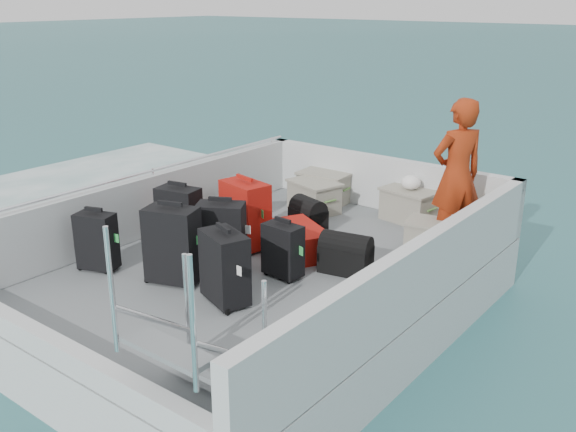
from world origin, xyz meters
name	(u,v)px	position (x,y,z in m)	size (l,w,h in m)	color
ground	(268,318)	(0.00, 0.00, 0.00)	(160.00, 160.00, 0.00)	#164B4F
wake_foam	(24,226)	(-4.80, 0.00, 0.00)	(10.00, 10.00, 0.00)	white
ferry_hull	(267,293)	(0.00, 0.00, 0.30)	(3.60, 5.00, 0.60)	silver
deck	(267,267)	(0.00, 0.00, 0.61)	(3.30, 4.70, 0.02)	gray
deck_fittings	(273,249)	(0.35, -0.32, 0.99)	(3.60, 5.00, 0.90)	silver
suitcase_0	(97,242)	(-1.30, -1.15, 0.93)	(0.39, 0.22, 0.61)	black
suitcase_1	(179,218)	(-1.09, -0.20, 0.97)	(0.47, 0.27, 0.70)	black
suitcase_3	(173,246)	(-0.46, -0.87, 1.00)	(0.51, 0.30, 0.77)	black
suitcase_4	(221,236)	(-0.33, -0.33, 0.97)	(0.48, 0.28, 0.70)	black
suitcase_5	(245,215)	(-0.54, 0.28, 1.00)	(0.55, 0.33, 0.75)	#9C130C
suitcase_6	(225,268)	(0.24, -0.88, 0.96)	(0.49, 0.29, 0.68)	black
suitcase_7	(283,251)	(0.30, -0.11, 0.90)	(0.39, 0.22, 0.55)	black
suitcase_8	(296,241)	(0.04, 0.46, 0.77)	(0.51, 0.78, 0.31)	#9C130C
duffel_0	(238,205)	(-1.29, 0.98, 0.78)	(0.45, 0.30, 0.32)	black
duffel_1	(308,218)	(-0.29, 1.12, 0.78)	(0.42, 0.30, 0.32)	black
duffel_2	(346,257)	(0.73, 0.38, 0.78)	(0.51, 0.30, 0.32)	black
crate_0	(325,188)	(-0.79, 2.19, 0.81)	(0.65, 0.44, 0.39)	gray
crate_1	(314,198)	(-0.66, 1.77, 0.81)	(0.62, 0.43, 0.37)	gray
crate_2	(410,206)	(0.50, 2.20, 0.81)	(0.63, 0.44, 0.38)	gray
crate_3	(433,239)	(1.20, 1.40, 0.78)	(0.54, 0.38, 0.33)	gray
yellow_bag	(482,228)	(1.45, 2.20, 0.73)	(0.28, 0.26, 0.22)	yellow
white_bag	(411,185)	(0.50, 2.20, 1.09)	(0.24, 0.24, 0.18)	white
passenger	(457,175)	(1.30, 1.67, 1.46)	(0.62, 0.40, 1.68)	red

